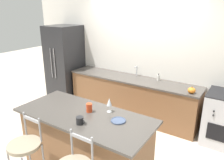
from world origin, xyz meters
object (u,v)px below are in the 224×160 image
(refrigerator, at_px, (65,64))
(tumbler_cup, at_px, (89,108))
(wine_glass, at_px, (109,102))
(coffee_mug, at_px, (80,121))
(dinner_plate, at_px, (118,120))
(bar_stool_near, at_px, (26,152))
(pumpkin_decoration, at_px, (192,90))
(soap_bottle, at_px, (158,78))

(refrigerator, distance_m, tumbler_cup, 2.78)
(wine_glass, distance_m, coffee_mug, 0.51)
(dinner_plate, relative_size, coffee_mug, 1.56)
(bar_stool_near, relative_size, pumpkin_decoration, 7.76)
(dinner_plate, xyz_separation_m, wine_glass, (-0.25, 0.16, 0.14))
(tumbler_cup, height_order, soap_bottle, tumbler_cup)
(refrigerator, height_order, tumbler_cup, refrigerator)
(dinner_plate, distance_m, coffee_mug, 0.50)
(bar_stool_near, bearing_deg, soap_bottle, 76.27)
(bar_stool_near, height_order, tumbler_cup, tumbler_cup)
(tumbler_cup, bearing_deg, refrigerator, 141.53)
(coffee_mug, height_order, pumpkin_decoration, coffee_mug)
(tumbler_cup, relative_size, soap_bottle, 0.84)
(wine_glass, relative_size, soap_bottle, 1.42)
(refrigerator, distance_m, pumpkin_decoration, 3.19)
(dinner_plate, relative_size, pumpkin_decoration, 1.48)
(coffee_mug, bearing_deg, tumbler_cup, 109.14)
(tumbler_cup, bearing_deg, soap_bottle, 82.50)
(bar_stool_near, xyz_separation_m, pumpkin_decoration, (1.43, 2.43, 0.36))
(tumbler_cup, height_order, pumpkin_decoration, tumbler_cup)
(bar_stool_near, xyz_separation_m, tumbler_cup, (0.42, 0.80, 0.41))
(bar_stool_near, distance_m, dinner_plate, 1.26)
(wine_glass, height_order, pumpkin_decoration, wine_glass)
(refrigerator, distance_m, soap_bottle, 2.44)
(wine_glass, distance_m, pumpkin_decoration, 1.67)
(refrigerator, bearing_deg, coffee_mug, -41.95)
(coffee_mug, bearing_deg, wine_glass, 75.70)
(tumbler_cup, bearing_deg, coffee_mug, -70.86)
(refrigerator, relative_size, tumbler_cup, 15.34)
(pumpkin_decoration, distance_m, soap_bottle, 0.82)
(refrigerator, bearing_deg, dinner_plate, -33.04)
(pumpkin_decoration, bearing_deg, coffee_mug, -114.63)
(dinner_plate, height_order, wine_glass, wine_glass)
(refrigerator, xyz_separation_m, soap_bottle, (2.43, 0.23, -0.01))
(wine_glass, bearing_deg, dinner_plate, -32.39)
(pumpkin_decoration, bearing_deg, refrigerator, 178.22)
(refrigerator, bearing_deg, pumpkin_decoration, -1.78)
(dinner_plate, bearing_deg, bar_stool_near, -138.55)
(coffee_mug, bearing_deg, dinner_plate, 41.38)
(bar_stool_near, distance_m, soap_bottle, 2.86)
(tumbler_cup, bearing_deg, wine_glass, 33.10)
(tumbler_cup, distance_m, soap_bottle, 1.98)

